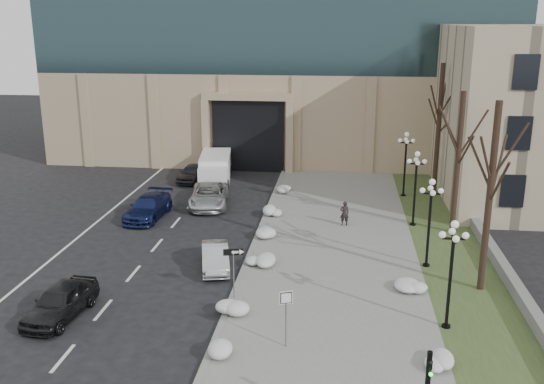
{
  "coord_description": "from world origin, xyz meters",
  "views": [
    {
      "loc": [
        3.75,
        -17.27,
        12.4
      ],
      "look_at": [
        0.15,
        13.58,
        3.5
      ],
      "focal_mm": 40.0,
      "sensor_mm": 36.0,
      "label": 1
    }
  ],
  "objects_px": {
    "car_c": "(148,207)",
    "pedestrian": "(344,213)",
    "box_truck": "(215,169)",
    "lamppost_a": "(452,260)",
    "car_d": "(209,195)",
    "one_way_sign": "(237,258)",
    "car_e": "(192,173)",
    "car_a": "(60,302)",
    "car_b": "(215,257)",
    "lamppost_c": "(416,179)",
    "keep_sign": "(286,307)",
    "lamppost_b": "(430,211)",
    "lamppost_d": "(406,155)"
  },
  "relations": [
    {
      "from": "car_b",
      "to": "one_way_sign",
      "type": "relative_size",
      "value": 1.53
    },
    {
      "from": "box_truck",
      "to": "lamppost_a",
      "type": "bearing_deg",
      "value": -65.36
    },
    {
      "from": "lamppost_a",
      "to": "car_e",
      "type": "bearing_deg",
      "value": 126.3
    },
    {
      "from": "box_truck",
      "to": "lamppost_a",
      "type": "distance_m",
      "value": 26.6
    },
    {
      "from": "car_a",
      "to": "car_c",
      "type": "distance_m",
      "value": 13.61
    },
    {
      "from": "car_b",
      "to": "car_c",
      "type": "distance_m",
      "value": 9.71
    },
    {
      "from": "box_truck",
      "to": "lamppost_b",
      "type": "bearing_deg",
      "value": -55.85
    },
    {
      "from": "car_e",
      "to": "lamppost_b",
      "type": "bearing_deg",
      "value": -37.99
    },
    {
      "from": "car_e",
      "to": "lamppost_c",
      "type": "height_order",
      "value": "lamppost_c"
    },
    {
      "from": "car_d",
      "to": "keep_sign",
      "type": "xyz_separation_m",
      "value": [
        7.01,
        -18.11,
        1.07
      ]
    },
    {
      "from": "car_d",
      "to": "keep_sign",
      "type": "distance_m",
      "value": 19.45
    },
    {
      "from": "car_a",
      "to": "lamppost_c",
      "type": "relative_size",
      "value": 0.9
    },
    {
      "from": "car_a",
      "to": "box_truck",
      "type": "distance_m",
      "value": 23.18
    },
    {
      "from": "pedestrian",
      "to": "box_truck",
      "type": "relative_size",
      "value": 0.23
    },
    {
      "from": "pedestrian",
      "to": "box_truck",
      "type": "distance_m",
      "value": 14.16
    },
    {
      "from": "car_b",
      "to": "one_way_sign",
      "type": "height_order",
      "value": "one_way_sign"
    },
    {
      "from": "keep_sign",
      "to": "lamppost_c",
      "type": "relative_size",
      "value": 0.52
    },
    {
      "from": "keep_sign",
      "to": "lamppost_a",
      "type": "height_order",
      "value": "lamppost_a"
    },
    {
      "from": "car_b",
      "to": "lamppost_b",
      "type": "bearing_deg",
      "value": -6.34
    },
    {
      "from": "one_way_sign",
      "to": "lamppost_c",
      "type": "bearing_deg",
      "value": 38.36
    },
    {
      "from": "car_a",
      "to": "keep_sign",
      "type": "height_order",
      "value": "keep_sign"
    },
    {
      "from": "car_c",
      "to": "box_truck",
      "type": "bearing_deg",
      "value": 79.67
    },
    {
      "from": "car_d",
      "to": "one_way_sign",
      "type": "distance_m",
      "value": 14.89
    },
    {
      "from": "car_b",
      "to": "box_truck",
      "type": "xyz_separation_m",
      "value": [
        -3.59,
        17.14,
        0.36
      ]
    },
    {
      "from": "car_a",
      "to": "keep_sign",
      "type": "distance_m",
      "value": 10.03
    },
    {
      "from": "car_b",
      "to": "lamppost_c",
      "type": "distance_m",
      "value": 13.58
    },
    {
      "from": "car_a",
      "to": "car_e",
      "type": "height_order",
      "value": "car_a"
    },
    {
      "from": "keep_sign",
      "to": "car_c",
      "type": "bearing_deg",
      "value": 105.29
    },
    {
      "from": "car_d",
      "to": "lamppost_b",
      "type": "height_order",
      "value": "lamppost_b"
    },
    {
      "from": "lamppost_a",
      "to": "lamppost_b",
      "type": "distance_m",
      "value": 6.5
    },
    {
      "from": "lamppost_d",
      "to": "lamppost_a",
      "type": "bearing_deg",
      "value": -90.0
    },
    {
      "from": "lamppost_a",
      "to": "box_truck",
      "type": "bearing_deg",
      "value": 122.88
    },
    {
      "from": "car_e",
      "to": "lamppost_a",
      "type": "height_order",
      "value": "lamppost_a"
    },
    {
      "from": "one_way_sign",
      "to": "lamppost_b",
      "type": "relative_size",
      "value": 0.53
    },
    {
      "from": "car_e",
      "to": "lamppost_a",
      "type": "relative_size",
      "value": 0.83
    },
    {
      "from": "car_e",
      "to": "box_truck",
      "type": "height_order",
      "value": "box_truck"
    },
    {
      "from": "car_a",
      "to": "car_e",
      "type": "bearing_deg",
      "value": 95.96
    },
    {
      "from": "lamppost_d",
      "to": "car_a",
      "type": "bearing_deg",
      "value": -128.75
    },
    {
      "from": "car_d",
      "to": "lamppost_b",
      "type": "relative_size",
      "value": 1.12
    },
    {
      "from": "car_d",
      "to": "pedestrian",
      "type": "distance_m",
      "value": 9.84
    },
    {
      "from": "car_a",
      "to": "box_truck",
      "type": "bearing_deg",
      "value": 91.47
    },
    {
      "from": "car_c",
      "to": "keep_sign",
      "type": "height_order",
      "value": "keep_sign"
    },
    {
      "from": "keep_sign",
      "to": "car_a",
      "type": "bearing_deg",
      "value": 152.23
    },
    {
      "from": "lamppost_b",
      "to": "lamppost_c",
      "type": "relative_size",
      "value": 1.0
    },
    {
      "from": "car_a",
      "to": "car_e",
      "type": "relative_size",
      "value": 1.08
    },
    {
      "from": "car_d",
      "to": "box_truck",
      "type": "relative_size",
      "value": 0.79
    },
    {
      "from": "car_e",
      "to": "box_truck",
      "type": "bearing_deg",
      "value": 12.3
    },
    {
      "from": "car_c",
      "to": "pedestrian",
      "type": "xyz_separation_m",
      "value": [
        12.57,
        -0.35,
        0.17
      ]
    },
    {
      "from": "car_b",
      "to": "pedestrian",
      "type": "bearing_deg",
      "value": 34.4
    },
    {
      "from": "car_a",
      "to": "lamppost_b",
      "type": "xyz_separation_m",
      "value": [
        16.32,
        7.33,
        2.34
      ]
    }
  ]
}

